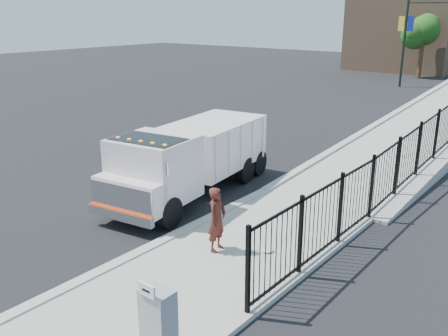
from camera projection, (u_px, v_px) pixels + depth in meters
The scene contains 12 objects.
ground at pixel (183, 235), 13.38m from camera, with size 120.00×120.00×0.00m, color black.
sidewalk at pixel (186, 288), 10.73m from camera, with size 3.55×12.00×0.12m, color #9E998E.
curb at pixel (126, 260), 11.86m from camera, with size 0.30×12.00×0.16m, color #ADAAA3.
ramp at pixel (439, 135), 24.15m from camera, with size 3.95×24.00×1.70m, color #9E998E.
truck at pixel (188, 156), 15.84m from camera, with size 3.11×7.13×2.36m.
worker at pixel (217, 219), 12.06m from camera, with size 0.59×0.39×1.62m, color #531F18.
utility_cabinet at pixel (158, 323), 8.37m from camera, with size 0.55×0.40×1.25m, color gray.
arrow_sign at pixel (147, 290), 7.98m from camera, with size 0.35×0.04×0.22m, color white.
debris at pixel (267, 250), 12.21m from camera, with size 0.31×0.31×0.08m, color silver.
light_pole_0 at pixel (409, 30), 37.88m from camera, with size 3.77×0.22×8.00m.
tree_0 at pixel (424, 32), 42.95m from camera, with size 2.67×2.67×5.33m.
building at pixel (410, 29), 50.51m from camera, with size 10.00×10.00×8.00m, color #8C664C.
Camera 1 is at (8.40, -8.94, 5.76)m, focal length 40.00 mm.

